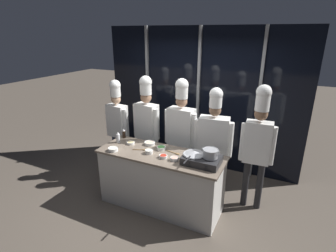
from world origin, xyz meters
TOP-DOWN VIEW (x-y plane):
  - ground_plane at (0.00, 0.00)m, footprint 24.00×24.00m
  - window_wall_back at (0.00, 1.61)m, footprint 3.90×0.09m
  - demo_counter at (0.00, 0.00)m, footprint 1.89×0.69m
  - portable_stove at (0.64, -0.02)m, footprint 0.50×0.37m
  - frying_pan at (0.53, -0.03)m, footprint 0.31×0.53m
  - stock_pot at (0.76, -0.02)m, footprint 0.23×0.21m
  - squeeze_bottle_clear at (-0.80, 0.06)m, footprint 0.06×0.06m
  - squeeze_bottle_soy at (-0.84, 0.27)m, footprint 0.05×0.05m
  - prep_bowl_chicken at (-0.31, 0.21)m, footprint 0.17×0.17m
  - prep_bowl_bean_sprouts at (-0.15, -0.07)m, footprint 0.12×0.12m
  - prep_bowl_ginger at (-0.59, 0.10)m, footprint 0.13×0.13m
  - prep_bowl_scallions at (-0.06, 0.13)m, footprint 0.14×0.14m
  - prep_bowl_shrimp at (0.27, -0.11)m, footprint 0.12×0.12m
  - prep_bowl_garlic at (-0.68, -0.23)m, footprint 0.15×0.15m
  - prep_bowl_chili_flakes at (0.10, -0.11)m, footprint 0.12×0.12m
  - serving_spoon_slotted at (0.20, 0.09)m, footprint 0.24×0.08m
  - serving_spoon_solid at (-0.30, -0.01)m, footprint 0.22×0.11m
  - chef_head at (-1.21, 0.61)m, footprint 0.49×0.24m
  - chef_sous at (-0.61, 0.65)m, footprint 0.53×0.27m
  - chef_line at (0.03, 0.68)m, footprint 0.57×0.26m
  - chef_pastry at (0.60, 0.64)m, footprint 0.60×0.31m
  - chef_apprentice at (1.27, 0.59)m, footprint 0.49×0.22m

SIDE VIEW (x-z plane):
  - ground_plane at x=0.00m, z-range 0.00..0.00m
  - demo_counter at x=0.00m, z-range 0.00..0.90m
  - serving_spoon_solid at x=-0.30m, z-range 0.90..0.91m
  - serving_spoon_slotted at x=0.20m, z-range 0.90..0.91m
  - prep_bowl_ginger at x=-0.59m, z-range 0.90..0.94m
  - prep_bowl_chili_flakes at x=0.10m, z-range 0.90..0.95m
  - prep_bowl_chicken at x=-0.31m, z-range 0.90..0.95m
  - prep_bowl_shrimp at x=0.27m, z-range 0.90..0.95m
  - prep_bowl_scallions at x=-0.06m, z-range 0.90..0.95m
  - prep_bowl_garlic at x=-0.68m, z-range 0.90..0.95m
  - prep_bowl_bean_sprouts at x=-0.15m, z-range 0.90..0.96m
  - portable_stove at x=0.64m, z-range 0.90..1.01m
  - squeeze_bottle_soy at x=-0.84m, z-range 0.90..1.05m
  - squeeze_bottle_clear at x=-0.80m, z-range 0.89..1.08m
  - chef_pastry at x=0.60m, z-range 0.12..1.94m
  - frying_pan at x=0.53m, z-range 1.01..1.05m
  - chef_head at x=-1.21m, z-range 0.16..1.96m
  - stock_pot at x=0.76m, z-range 1.02..1.13m
  - chef_line at x=0.03m, z-range 0.15..2.06m
  - chef_sous at x=-0.61m, z-range 0.17..2.08m
  - chef_apprentice at x=1.27m, z-range 0.18..2.11m
  - window_wall_back at x=0.00m, z-range 0.00..2.70m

